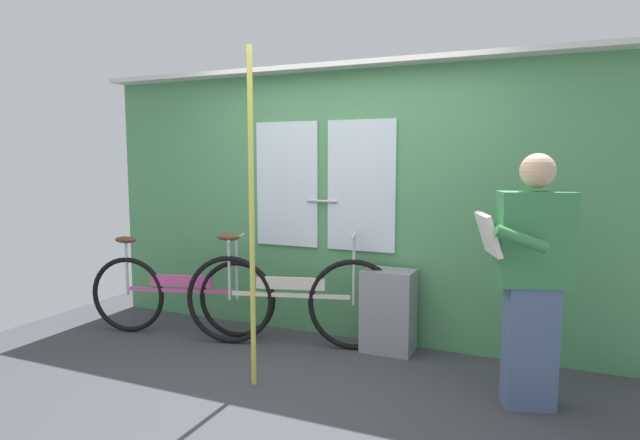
{
  "coord_description": "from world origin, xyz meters",
  "views": [
    {
      "loc": [
        1.66,
        -3.07,
        1.55
      ],
      "look_at": [
        -0.02,
        0.73,
        1.08
      ],
      "focal_mm": 30.26,
      "sensor_mm": 36.0,
      "label": 1
    }
  ],
  "objects_px": {
    "bicycle_near_door": "(181,294)",
    "handrail_pole": "(252,220)",
    "passenger_reading_newspaper": "(531,276)",
    "trash_bin_by_wall": "(388,311)",
    "bicycle_leaning_behind": "(290,300)"
  },
  "relations": [
    {
      "from": "handrail_pole",
      "to": "bicycle_leaning_behind",
      "type": "bearing_deg",
      "value": 98.49
    },
    {
      "from": "passenger_reading_newspaper",
      "to": "trash_bin_by_wall",
      "type": "relative_size",
      "value": 2.37
    },
    {
      "from": "bicycle_near_door",
      "to": "handrail_pole",
      "type": "height_order",
      "value": "handrail_pole"
    },
    {
      "from": "bicycle_leaning_behind",
      "to": "passenger_reading_newspaper",
      "type": "bearing_deg",
      "value": -26.74
    },
    {
      "from": "handrail_pole",
      "to": "bicycle_near_door",
      "type": "bearing_deg",
      "value": 149.93
    },
    {
      "from": "trash_bin_by_wall",
      "to": "handrail_pole",
      "type": "xyz_separation_m",
      "value": [
        -0.66,
        -1.0,
        0.81
      ]
    },
    {
      "from": "trash_bin_by_wall",
      "to": "bicycle_leaning_behind",
      "type": "bearing_deg",
      "value": -163.7
    },
    {
      "from": "passenger_reading_newspaper",
      "to": "bicycle_leaning_behind",
      "type": "bearing_deg",
      "value": -31.35
    },
    {
      "from": "passenger_reading_newspaper",
      "to": "handrail_pole",
      "type": "relative_size",
      "value": 0.69
    },
    {
      "from": "passenger_reading_newspaper",
      "to": "trash_bin_by_wall",
      "type": "xyz_separation_m",
      "value": [
        -1.08,
        0.6,
        -0.5
      ]
    },
    {
      "from": "bicycle_near_door",
      "to": "bicycle_leaning_behind",
      "type": "distance_m",
      "value": 1.03
    },
    {
      "from": "bicycle_near_door",
      "to": "bicycle_leaning_behind",
      "type": "bearing_deg",
      "value": -8.82
    },
    {
      "from": "bicycle_near_door",
      "to": "passenger_reading_newspaper",
      "type": "relative_size",
      "value": 1.04
    },
    {
      "from": "bicycle_near_door",
      "to": "handrail_pole",
      "type": "xyz_separation_m",
      "value": [
        1.14,
        -0.66,
        0.78
      ]
    },
    {
      "from": "bicycle_near_door",
      "to": "trash_bin_by_wall",
      "type": "xyz_separation_m",
      "value": [
        1.8,
        0.34,
        -0.03
      ]
    }
  ]
}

